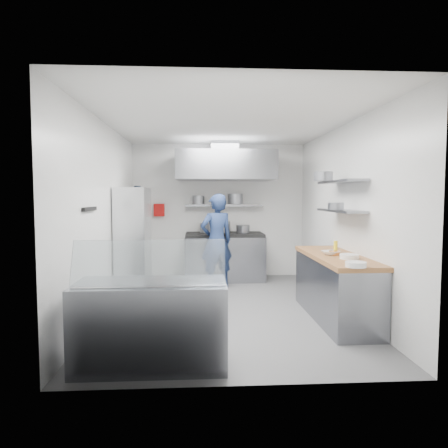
{
  "coord_description": "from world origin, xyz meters",
  "views": [
    {
      "loc": [
        -0.4,
        -5.97,
        1.71
      ],
      "look_at": [
        0.0,
        0.6,
        1.25
      ],
      "focal_mm": 32.0,
      "sensor_mm": 36.0,
      "label": 1
    }
  ],
  "objects": [
    {
      "name": "floor",
      "position": [
        0.0,
        0.0,
        0.0
      ],
      "size": [
        5.0,
        5.0,
        0.0
      ],
      "primitive_type": "plane",
      "color": "#49494B",
      "rests_on": "ground"
    },
    {
      "name": "wall_shelf_lower",
      "position": [
        1.64,
        -0.3,
        1.5
      ],
      "size": [
        0.3,
        1.3,
        0.04
      ],
      "primitive_type": "cube",
      "color": "gray",
      "rests_on": "wall_right"
    },
    {
      "name": "extractor_hood",
      "position": [
        0.1,
        1.93,
        2.3
      ],
      "size": [
        1.9,
        1.15,
        0.55
      ],
      "primitive_type": "cube",
      "color": "gray",
      "rests_on": "wall_back"
    },
    {
      "name": "rack_bin_b",
      "position": [
        -1.53,
        1.27,
        1.3
      ],
      "size": [
        0.15,
        0.19,
        0.17
      ],
      "primitive_type": "cube",
      "color": "yellow",
      "rests_on": "wire_rack"
    },
    {
      "name": "copper_pan",
      "position": [
        1.45,
        -0.62,
        0.93
      ],
      "size": [
        0.14,
        0.14,
        0.06
      ],
      "primitive_type": "cylinder",
      "color": "#CD7B39",
      "rests_on": "prep_counter_top"
    },
    {
      "name": "over_range_shelf",
      "position": [
        0.1,
        2.34,
        1.52
      ],
      "size": [
        1.6,
        0.3,
        0.04
      ],
      "primitive_type": "cube",
      "color": "gray",
      "rests_on": "wall_back"
    },
    {
      "name": "display_glass",
      "position": [
        -0.89,
        -2.12,
        1.07
      ],
      "size": [
        1.47,
        0.19,
        0.42
      ],
      "primitive_type": "cube",
      "rotation": [
        -0.38,
        0.0,
        0.0
      ],
      "color": "silver",
      "rests_on": "display_case"
    },
    {
      "name": "wire_rack",
      "position": [
        -1.53,
        0.85,
        0.93
      ],
      "size": [
        0.5,
        0.9,
        1.85
      ],
      "primitive_type": "cube",
      "color": "silver",
      "rests_on": "floor"
    },
    {
      "name": "knife_strip",
      "position": [
        -1.78,
        -0.9,
        1.55
      ],
      "size": [
        0.04,
        0.55,
        0.05
      ],
      "primitive_type": "cube",
      "color": "black",
      "rests_on": "wall_left"
    },
    {
      "name": "stock_pot_right",
      "position": [
        0.48,
        2.14,
        1.04
      ],
      "size": [
        0.27,
        0.27,
        0.16
      ],
      "primitive_type": "cylinder",
      "color": "slate",
      "rests_on": "cooktop"
    },
    {
      "name": "prep_counter_top",
      "position": [
        1.48,
        -0.6,
        0.87
      ],
      "size": [
        0.65,
        2.04,
        0.06
      ],
      "primitive_type": "cube",
      "color": "#99633A",
      "rests_on": "prep_counter_base"
    },
    {
      "name": "shelf_pot_c",
      "position": [
        1.52,
        -0.45,
        1.57
      ],
      "size": [
        0.22,
        0.22,
        0.1
      ],
      "primitive_type": "cylinder",
      "color": "slate",
      "rests_on": "wall_shelf_lower"
    },
    {
      "name": "wall_back",
      "position": [
        0.0,
        2.5,
        1.4
      ],
      "size": [
        3.6,
        2.8,
        0.02
      ],
      "primitive_type": "cube",
      "rotation": [
        1.57,
        0.0,
        0.0
      ],
      "color": "white",
      "rests_on": "floor"
    },
    {
      "name": "stock_pot_left",
      "position": [
        -0.26,
        2.24,
        1.06
      ],
      "size": [
        0.28,
        0.28,
        0.2
      ],
      "primitive_type": "cylinder",
      "color": "slate",
      "rests_on": "cooktop"
    },
    {
      "name": "rack_bin_a",
      "position": [
        -1.53,
        0.97,
        0.8
      ],
      "size": [
        0.17,
        0.21,
        0.19
      ],
      "primitive_type": "cube",
      "color": "white",
      "rests_on": "wire_rack"
    },
    {
      "name": "chef",
      "position": [
        -0.09,
        1.43,
        0.88
      ],
      "size": [
        0.75,
        0.62,
        1.75
      ],
      "primitive_type": "imported",
      "rotation": [
        0.0,
        0.0,
        3.52
      ],
      "color": "navy",
      "rests_on": "floor"
    },
    {
      "name": "stock_pot_mid",
      "position": [
        0.05,
        2.24,
        1.08
      ],
      "size": [
        0.36,
        0.36,
        0.24
      ],
      "primitive_type": "cylinder",
      "color": "slate",
      "rests_on": "cooktop"
    },
    {
      "name": "shelf_pot_b",
      "position": [
        0.34,
        2.29,
        1.65
      ],
      "size": [
        0.31,
        0.31,
        0.22
      ],
      "primitive_type": "cylinder",
      "color": "slate",
      "rests_on": "over_range_shelf"
    },
    {
      "name": "shelf_pot_d",
      "position": [
        1.48,
        0.01,
        2.01
      ],
      "size": [
        0.29,
        0.29,
        0.14
      ],
      "primitive_type": "cylinder",
      "color": "slate",
      "rests_on": "wall_shelf_upper"
    },
    {
      "name": "hood_duct",
      "position": [
        0.1,
        2.15,
        2.68
      ],
      "size": [
        0.55,
        0.55,
        0.24
      ],
      "primitive_type": "cube",
      "color": "slate",
      "rests_on": "extractor_hood"
    },
    {
      "name": "shelf_pot_a",
      "position": [
        -0.43,
        2.3,
        1.63
      ],
      "size": [
        0.25,
        0.25,
        0.18
      ],
      "primitive_type": "cylinder",
      "color": "slate",
      "rests_on": "over_range_shelf"
    },
    {
      "name": "gas_range",
      "position": [
        0.1,
        2.1,
        0.45
      ],
      "size": [
        1.6,
        0.8,
        0.9
      ],
      "primitive_type": "cube",
      "color": "gray",
      "rests_on": "floor"
    },
    {
      "name": "red_firebox",
      "position": [
        -1.25,
        2.44,
        1.42
      ],
      "size": [
        0.22,
        0.1,
        0.26
      ],
      "primitive_type": "cube",
      "color": "#B00E0E",
      "rests_on": "wall_back"
    },
    {
      "name": "wall_shelf_upper",
      "position": [
        1.64,
        -0.3,
        1.92
      ],
      "size": [
        0.3,
        1.3,
        0.04
      ],
      "primitive_type": "cube",
      "color": "gray",
      "rests_on": "wall_right"
    },
    {
      "name": "mixing_bowl",
      "position": [
        1.41,
        -0.6,
        0.93
      ],
      "size": [
        0.3,
        0.3,
        0.06
      ],
      "primitive_type": "imported",
      "rotation": [
        0.0,
        0.0,
        0.36
      ],
      "color": "white",
      "rests_on": "prep_counter_top"
    },
    {
      "name": "squeeze_bottle",
      "position": [
        1.52,
        -0.48,
        0.99
      ],
      "size": [
        0.06,
        0.06,
        0.18
      ],
      "primitive_type": "cylinder",
      "color": "yellow",
      "rests_on": "prep_counter_top"
    },
    {
      "name": "display_case",
      "position": [
        -0.89,
        -2.0,
        0.42
      ],
      "size": [
        1.5,
        0.7,
        0.85
      ],
      "primitive_type": "cube",
      "color": "gray",
      "rests_on": "floor"
    },
    {
      "name": "wall_left",
      "position": [
        -1.8,
        0.0,
        1.4
      ],
      "size": [
        2.8,
        5.0,
        0.02
      ],
      "primitive_type": "cube",
      "rotation": [
        1.57,
        0.0,
        1.57
      ],
      "color": "white",
      "rests_on": "floor"
    },
    {
      "name": "plate_stack_b",
      "position": [
        1.53,
        -0.96,
        0.93
      ],
      "size": [
        0.24,
        0.24,
        0.06
      ],
      "primitive_type": "cylinder",
      "color": "white",
      "rests_on": "prep_counter_top"
    },
    {
      "name": "wall_right",
      "position": [
        1.8,
        0.0,
        1.4
      ],
      "size": [
        2.8,
        5.0,
        0.02
      ],
      "primitive_type": "cube",
      "rotation": [
        1.57,
        0.0,
        -1.57
      ],
      "color": "white",
      "rests_on": "floor"
    },
    {
      "name": "wall_front",
      "position": [
        0.0,
        -2.5,
        1.4
      ],
      "size": [
        3.6,
        2.8,
        0.02
      ],
      "primitive_type": "cube",
      "rotation": [
        -1.57,
        0.0,
        0.0
      ],
      "color": "white",
      "rests_on": "floor"
    },
    {
      "name": "cooktop",
      "position": [
        0.1,
        2.1,
        0.93
      ],
      "size": [
        1.57,
        0.78,
        0.06
      ],
      "primitive_type": "cube",
      "color": "black",
      "rests_on": "gas_range"
    },
    {
      "name": "plate_stack_a",
      "position": [
        1.38,
        -1.55,
        0.93
      ],
      "size": [
        0.24,
        0.24,
        0.06
      ],
      "primitive_type": "cylinder",
      "color": "white",
      "rests_on": "prep_counter_top"
    },
    {
      "name": "prep_counter_base",
      "position": [
        1.48,
        -0.6,
        0.42
      ],
      "size": [
        0.62,
        2.0,
        0.84
      ],
      "primitive_type": "cube",
      "color": "gray",
      "rests_on": "floor"
    },
    {
      "name": "ceiling",
      "position": [
        0.0,
        0.0,
        2.8
      ],
      "size": [
        5.0,
        5.0,
        0.0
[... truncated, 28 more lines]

